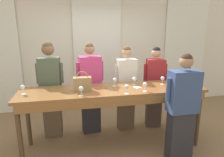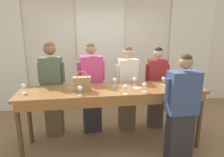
{
  "view_description": "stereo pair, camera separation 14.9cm",
  "coord_description": "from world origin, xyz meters",
  "px_view_note": "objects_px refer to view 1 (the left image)",
  "views": [
    {
      "loc": [
        -0.63,
        -3.02,
        1.97
      ],
      "look_at": [
        0.0,
        0.07,
        1.17
      ],
      "focal_mm": 32.0,
      "sensor_mm": 36.0,
      "label": 1
    },
    {
      "loc": [
        -0.48,
        -3.05,
        1.97
      ],
      "look_at": [
        0.0,
        0.07,
        1.17
      ],
      "focal_mm": 32.0,
      "sensor_mm": 36.0,
      "label": 2
    }
  ],
  "objects_px": {
    "handbag": "(82,84)",
    "guest_pink_top": "(90,89)",
    "tasting_bar": "(113,95)",
    "wine_glass_center_mid": "(162,79)",
    "wine_glass_back_mid": "(182,75)",
    "wine_glass_front_mid": "(23,88)",
    "wine_glass_front_right": "(114,80)",
    "guest_olive_jacket": "(51,89)",
    "guest_striped_shirt": "(155,87)",
    "guest_cream_sweater": "(126,88)",
    "host_pouring": "(182,108)",
    "wine_glass_center_left": "(127,87)",
    "wine_glass_center_right": "(134,79)",
    "wine_bottle": "(189,79)",
    "wine_glass_front_left": "(81,89)",
    "wine_glass_back_left": "(145,85)"
  },
  "relations": [
    {
      "from": "wine_glass_center_right",
      "to": "wine_bottle",
      "type": "bearing_deg",
      "value": -12.22
    },
    {
      "from": "wine_glass_front_right",
      "to": "wine_glass_back_mid",
      "type": "xyz_separation_m",
      "value": [
        1.3,
        0.1,
        0.0
      ]
    },
    {
      "from": "wine_glass_center_left",
      "to": "wine_glass_center_right",
      "type": "distance_m",
      "value": 0.5
    },
    {
      "from": "tasting_bar",
      "to": "wine_bottle",
      "type": "height_order",
      "value": "wine_bottle"
    },
    {
      "from": "tasting_bar",
      "to": "wine_glass_back_mid",
      "type": "distance_m",
      "value": 1.39
    },
    {
      "from": "wine_glass_front_mid",
      "to": "host_pouring",
      "type": "relative_size",
      "value": 0.09
    },
    {
      "from": "wine_glass_center_mid",
      "to": "guest_cream_sweater",
      "type": "xyz_separation_m",
      "value": [
        -0.52,
        0.47,
        -0.28
      ]
    },
    {
      "from": "tasting_bar",
      "to": "guest_pink_top",
      "type": "xyz_separation_m",
      "value": [
        -0.31,
        0.58,
        -0.04
      ]
    },
    {
      "from": "handbag",
      "to": "guest_cream_sweater",
      "type": "distance_m",
      "value": 1.07
    },
    {
      "from": "tasting_bar",
      "to": "guest_olive_jacket",
      "type": "xyz_separation_m",
      "value": [
        -1.02,
        0.58,
        -0.01
      ]
    },
    {
      "from": "guest_pink_top",
      "to": "wine_glass_front_mid",
      "type": "bearing_deg",
      "value": -151.63
    },
    {
      "from": "wine_bottle",
      "to": "guest_pink_top",
      "type": "xyz_separation_m",
      "value": [
        -1.62,
        0.62,
        -0.25
      ]
    },
    {
      "from": "wine_glass_back_mid",
      "to": "guest_pink_top",
      "type": "relative_size",
      "value": 0.08
    },
    {
      "from": "handbag",
      "to": "wine_glass_front_right",
      "type": "xyz_separation_m",
      "value": [
        0.54,
        0.16,
        -0.01
      ]
    },
    {
      "from": "wine_bottle",
      "to": "guest_cream_sweater",
      "type": "relative_size",
      "value": 0.19
    },
    {
      "from": "wine_glass_center_right",
      "to": "guest_cream_sweater",
      "type": "bearing_deg",
      "value": 93.27
    },
    {
      "from": "wine_glass_center_mid",
      "to": "guest_olive_jacket",
      "type": "distance_m",
      "value": 1.98
    },
    {
      "from": "wine_glass_center_mid",
      "to": "host_pouring",
      "type": "height_order",
      "value": "host_pouring"
    },
    {
      "from": "handbag",
      "to": "wine_glass_center_mid",
      "type": "distance_m",
      "value": 1.38
    },
    {
      "from": "wine_glass_front_right",
      "to": "wine_glass_center_left",
      "type": "xyz_separation_m",
      "value": [
        0.09,
        -0.43,
        -0.0
      ]
    },
    {
      "from": "guest_striped_shirt",
      "to": "host_pouring",
      "type": "height_order",
      "value": "host_pouring"
    },
    {
      "from": "wine_glass_center_mid",
      "to": "guest_pink_top",
      "type": "xyz_separation_m",
      "value": [
        -1.21,
        0.47,
        -0.25
      ]
    },
    {
      "from": "wine_glass_front_right",
      "to": "wine_glass_back_left",
      "type": "relative_size",
      "value": 1.0
    },
    {
      "from": "wine_glass_back_mid",
      "to": "host_pouring",
      "type": "xyz_separation_m",
      "value": [
        -0.43,
        -0.78,
        -0.3
      ]
    },
    {
      "from": "handbag",
      "to": "wine_glass_back_left",
      "type": "bearing_deg",
      "value": -12.67
    },
    {
      "from": "handbag",
      "to": "guest_pink_top",
      "type": "relative_size",
      "value": 0.18
    },
    {
      "from": "guest_striped_shirt",
      "to": "guest_cream_sweater",
      "type": "bearing_deg",
      "value": 180.0
    },
    {
      "from": "wine_bottle",
      "to": "wine_glass_center_mid",
      "type": "xyz_separation_m",
      "value": [
        -0.41,
        0.15,
        -0.01
      ]
    },
    {
      "from": "guest_pink_top",
      "to": "wine_glass_back_mid",
      "type": "bearing_deg",
      "value": -10.87
    },
    {
      "from": "wine_glass_front_left",
      "to": "guest_cream_sweater",
      "type": "relative_size",
      "value": 0.09
    },
    {
      "from": "tasting_bar",
      "to": "wine_glass_front_mid",
      "type": "distance_m",
      "value": 1.37
    },
    {
      "from": "wine_glass_center_left",
      "to": "guest_striped_shirt",
      "type": "height_order",
      "value": "guest_striped_shirt"
    },
    {
      "from": "wine_glass_front_right",
      "to": "guest_olive_jacket",
      "type": "bearing_deg",
      "value": 158.88
    },
    {
      "from": "host_pouring",
      "to": "handbag",
      "type": "bearing_deg",
      "value": 159.52
    },
    {
      "from": "wine_glass_center_mid",
      "to": "host_pouring",
      "type": "relative_size",
      "value": 0.09
    },
    {
      "from": "wine_bottle",
      "to": "wine_glass_front_left",
      "type": "height_order",
      "value": "wine_bottle"
    },
    {
      "from": "wine_glass_front_mid",
      "to": "wine_glass_back_mid",
      "type": "xyz_separation_m",
      "value": [
        2.71,
        0.24,
        0.0
      ]
    },
    {
      "from": "tasting_bar",
      "to": "wine_glass_center_mid",
      "type": "xyz_separation_m",
      "value": [
        0.89,
        0.1,
        0.21
      ]
    },
    {
      "from": "tasting_bar",
      "to": "wine_glass_front_right",
      "type": "height_order",
      "value": "wine_glass_front_right"
    },
    {
      "from": "wine_glass_center_mid",
      "to": "wine_glass_back_left",
      "type": "xyz_separation_m",
      "value": [
        -0.44,
        -0.31,
        0.0
      ]
    },
    {
      "from": "guest_pink_top",
      "to": "guest_striped_shirt",
      "type": "xyz_separation_m",
      "value": [
        1.28,
        0.0,
        -0.04
      ]
    },
    {
      "from": "wine_glass_front_mid",
      "to": "guest_pink_top",
      "type": "relative_size",
      "value": 0.08
    },
    {
      "from": "wine_glass_front_mid",
      "to": "tasting_bar",
      "type": "bearing_deg",
      "value": -0.53
    },
    {
      "from": "wine_glass_center_left",
      "to": "guest_olive_jacket",
      "type": "height_order",
      "value": "guest_olive_jacket"
    },
    {
      "from": "wine_glass_center_left",
      "to": "guest_pink_top",
      "type": "relative_size",
      "value": 0.08
    },
    {
      "from": "wine_glass_front_mid",
      "to": "guest_cream_sweater",
      "type": "xyz_separation_m",
      "value": [
        1.73,
        0.56,
        -0.28
      ]
    },
    {
      "from": "host_pouring",
      "to": "guest_cream_sweater",
      "type": "bearing_deg",
      "value": 116.55
    },
    {
      "from": "wine_glass_front_mid",
      "to": "guest_striped_shirt",
      "type": "bearing_deg",
      "value": 13.64
    },
    {
      "from": "wine_glass_center_left",
      "to": "host_pouring",
      "type": "distance_m",
      "value": 0.87
    },
    {
      "from": "wine_glass_center_left",
      "to": "guest_cream_sweater",
      "type": "height_order",
      "value": "guest_cream_sweater"
    }
  ]
}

